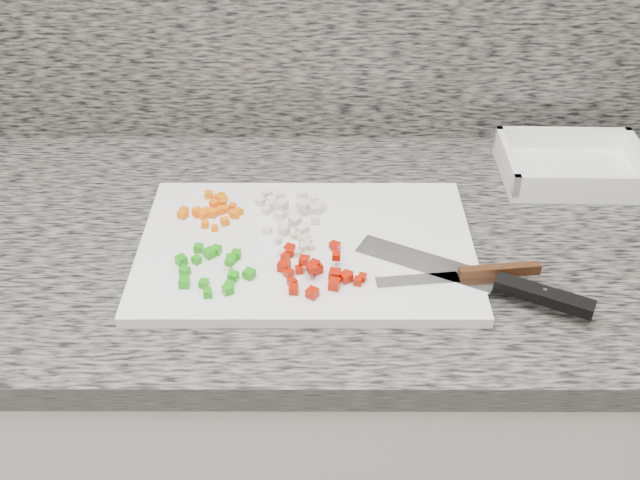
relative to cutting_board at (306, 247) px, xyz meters
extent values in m
cube|color=silver|center=(-0.09, 0.05, -0.48)|extent=(3.92, 0.62, 0.86)
cube|color=#66625A|center=(-0.09, 0.05, -0.03)|extent=(3.96, 0.64, 0.04)
cube|color=white|center=(0.00, 0.00, 0.00)|extent=(0.49, 0.33, 0.02)
cube|color=#F76605|center=(-0.14, 0.12, 0.01)|extent=(0.01, 0.01, 0.01)
cube|color=#F76605|center=(-0.15, 0.07, 0.01)|extent=(0.02, 0.02, 0.01)
cube|color=#F76605|center=(-0.19, 0.07, 0.01)|extent=(0.01, 0.01, 0.01)
cube|color=#F76605|center=(-0.13, 0.08, 0.01)|extent=(0.01, 0.01, 0.01)
cube|color=#F76605|center=(-0.14, 0.07, 0.01)|extent=(0.01, 0.01, 0.01)
cube|color=#F76605|center=(-0.16, 0.12, 0.01)|extent=(0.01, 0.01, 0.01)
cube|color=#F76605|center=(-0.13, 0.11, 0.01)|extent=(0.01, 0.01, 0.01)
cube|color=#F76605|center=(-0.12, 0.09, 0.01)|extent=(0.01, 0.01, 0.01)
cube|color=#F76605|center=(-0.13, 0.10, 0.01)|extent=(0.01, 0.01, 0.01)
cube|color=#F76605|center=(-0.19, 0.07, 0.01)|extent=(0.01, 0.01, 0.01)
cube|color=#F76605|center=(-0.14, 0.08, 0.02)|extent=(0.02, 0.02, 0.01)
cube|color=#F76605|center=(-0.14, 0.03, 0.01)|extent=(0.01, 0.01, 0.01)
cube|color=#F76605|center=(-0.16, 0.06, 0.01)|extent=(0.02, 0.02, 0.01)
cube|color=#F76605|center=(-0.11, 0.07, 0.01)|extent=(0.01, 0.01, 0.01)
cube|color=#F76605|center=(-0.16, 0.08, 0.01)|extent=(0.01, 0.01, 0.01)
cube|color=#F76605|center=(-0.11, 0.07, 0.01)|extent=(0.01, 0.01, 0.01)
cube|color=#F76605|center=(-0.11, 0.06, 0.01)|extent=(0.01, 0.01, 0.01)
cube|color=#F76605|center=(-0.14, 0.11, 0.01)|extent=(0.01, 0.01, 0.01)
cube|color=#F76605|center=(-0.17, 0.07, 0.01)|extent=(0.02, 0.02, 0.01)
cube|color=#F76605|center=(-0.17, 0.07, 0.01)|extent=(0.01, 0.01, 0.01)
cube|color=#F76605|center=(-0.19, 0.06, 0.01)|extent=(0.02, 0.02, 0.01)
cube|color=#F76605|center=(-0.12, 0.05, 0.01)|extent=(0.02, 0.02, 0.01)
cube|color=#F76605|center=(-0.15, 0.04, 0.01)|extent=(0.01, 0.01, 0.01)
cube|color=#F76605|center=(-0.16, 0.07, 0.01)|extent=(0.01, 0.01, 0.01)
cube|color=silver|center=(-0.01, 0.02, 0.01)|extent=(0.02, 0.02, 0.01)
cube|color=silver|center=(-0.01, 0.12, 0.01)|extent=(0.02, 0.02, 0.01)
cube|color=silver|center=(-0.06, 0.12, 0.02)|extent=(0.02, 0.02, 0.01)
cube|color=silver|center=(-0.06, 0.10, 0.01)|extent=(0.02, 0.02, 0.01)
cube|color=silver|center=(-0.06, 0.02, 0.01)|extent=(0.01, 0.01, 0.01)
cube|color=silver|center=(-0.06, 0.08, 0.01)|extent=(0.02, 0.02, 0.01)
cube|color=silver|center=(-0.04, 0.12, 0.02)|extent=(0.02, 0.02, 0.01)
cube|color=silver|center=(0.00, 0.03, 0.01)|extent=(0.01, 0.01, 0.01)
cube|color=silver|center=(0.01, 0.11, 0.01)|extent=(0.01, 0.01, 0.01)
cube|color=silver|center=(0.02, 0.08, 0.02)|extent=(0.02, 0.02, 0.01)
cube|color=silver|center=(-0.06, 0.09, 0.01)|extent=(0.01, 0.01, 0.01)
cube|color=silver|center=(0.01, 0.05, 0.01)|extent=(0.01, 0.01, 0.01)
cube|color=silver|center=(-0.07, 0.10, 0.01)|extent=(0.02, 0.02, 0.01)
cube|color=silver|center=(-0.05, 0.11, 0.01)|extent=(0.02, 0.02, 0.01)
cube|color=silver|center=(-0.04, 0.06, 0.01)|extent=(0.02, 0.02, 0.01)
cube|color=silver|center=(0.01, 0.07, 0.02)|extent=(0.02, 0.02, 0.01)
cube|color=silver|center=(-0.03, 0.02, 0.02)|extent=(0.02, 0.02, 0.01)
cube|color=silver|center=(-0.03, 0.03, 0.01)|extent=(0.02, 0.02, 0.01)
cube|color=silver|center=(-0.07, 0.10, 0.01)|extent=(0.02, 0.02, 0.01)
cube|color=silver|center=(-0.01, 0.07, 0.03)|extent=(0.02, 0.02, 0.01)
cube|color=silver|center=(-0.04, 0.07, 0.03)|extent=(0.02, 0.02, 0.01)
cube|color=silver|center=(-0.02, 0.05, 0.02)|extent=(0.02, 0.02, 0.01)
cube|color=silver|center=(-0.01, 0.09, 0.02)|extent=(0.02, 0.02, 0.01)
cube|color=silver|center=(0.00, 0.03, 0.01)|extent=(0.01, 0.01, 0.01)
cube|color=#1D960D|center=(-0.17, -0.05, 0.01)|extent=(0.02, 0.02, 0.01)
cube|color=#1D960D|center=(-0.10, -0.11, 0.01)|extent=(0.02, 0.02, 0.01)
cube|color=#1D960D|center=(-0.10, -0.10, 0.01)|extent=(0.01, 0.01, 0.01)
cube|color=#1D960D|center=(-0.10, -0.06, 0.02)|extent=(0.01, 0.01, 0.01)
cube|color=#1D960D|center=(-0.13, -0.03, 0.01)|extent=(0.02, 0.02, 0.01)
cube|color=#1D960D|center=(-0.14, -0.03, 0.02)|extent=(0.02, 0.02, 0.01)
cube|color=#1D960D|center=(-0.08, -0.08, 0.02)|extent=(0.02, 0.02, 0.01)
cube|color=#1D960D|center=(-0.10, -0.04, 0.01)|extent=(0.01, 0.01, 0.01)
cube|color=#1D960D|center=(-0.16, -0.10, 0.02)|extent=(0.01, 0.01, 0.01)
cube|color=#1D960D|center=(-0.11, -0.05, 0.01)|extent=(0.01, 0.01, 0.01)
cube|color=#1D960D|center=(-0.17, -0.07, 0.01)|extent=(0.02, 0.02, 0.01)
cube|color=#1D960D|center=(-0.15, -0.02, 0.01)|extent=(0.01, 0.01, 0.01)
cube|color=#1D960D|center=(-0.15, -0.05, 0.01)|extent=(0.02, 0.02, 0.01)
cube|color=#1D960D|center=(-0.13, -0.12, 0.01)|extent=(0.01, 0.01, 0.01)
cube|color=#1D960D|center=(-0.10, -0.04, 0.01)|extent=(0.02, 0.02, 0.01)
cube|color=#1D960D|center=(-0.14, -0.10, 0.01)|extent=(0.01, 0.01, 0.01)
cube|color=#1D960D|center=(-0.10, -0.08, 0.01)|extent=(0.02, 0.02, 0.01)
cube|color=#AB1202|center=(0.04, -0.08, 0.02)|extent=(0.02, 0.02, 0.01)
cube|color=#AB1202|center=(0.04, -0.02, 0.01)|extent=(0.02, 0.02, 0.01)
cube|color=#AB1202|center=(0.01, -0.07, 0.02)|extent=(0.02, 0.02, 0.01)
cube|color=#AB1202|center=(0.08, -0.08, 0.01)|extent=(0.01, 0.01, 0.01)
cube|color=#AB1202|center=(0.02, -0.07, 0.02)|extent=(0.02, 0.02, 0.01)
cube|color=#AB1202|center=(-0.02, -0.02, 0.01)|extent=(0.02, 0.02, 0.01)
cube|color=#AB1202|center=(0.01, -0.12, 0.02)|extent=(0.02, 0.02, 0.01)
cube|color=#AB1202|center=(0.00, -0.06, 0.03)|extent=(0.02, 0.02, 0.01)
cube|color=#AB1202|center=(-0.01, -0.11, 0.01)|extent=(0.01, 0.01, 0.01)
cube|color=#AB1202|center=(-0.01, -0.07, 0.01)|extent=(0.01, 0.01, 0.01)
cube|color=#AB1202|center=(-0.03, -0.06, 0.02)|extent=(0.02, 0.02, 0.01)
cube|color=#AB1202|center=(-0.02, -0.08, 0.01)|extent=(0.02, 0.02, 0.01)
cube|color=#AB1202|center=(0.07, -0.09, 0.01)|extent=(0.01, 0.01, 0.01)
cube|color=#AB1202|center=(-0.03, -0.04, 0.01)|extent=(0.01, 0.01, 0.01)
cube|color=#AB1202|center=(0.04, -0.05, 0.02)|extent=(0.01, 0.01, 0.01)
cube|color=#AB1202|center=(0.04, -0.10, 0.02)|extent=(0.02, 0.02, 0.01)
cube|color=#AB1202|center=(0.06, -0.08, 0.02)|extent=(0.02, 0.02, 0.01)
cube|color=#AB1202|center=(0.06, -0.09, 0.02)|extent=(0.02, 0.02, 0.01)
cube|color=#AB1202|center=(0.04, -0.01, 0.01)|extent=(0.01, 0.01, 0.01)
cube|color=#AB1202|center=(-0.02, -0.10, 0.01)|extent=(0.02, 0.02, 0.01)
cube|color=#AB1202|center=(0.01, -0.08, 0.03)|extent=(0.02, 0.02, 0.01)
cube|color=#AB1202|center=(-0.02, -0.03, 0.01)|extent=(0.01, 0.01, 0.01)
cube|color=beige|center=(-0.02, 0.01, 0.01)|extent=(0.01, 0.01, 0.01)
cube|color=beige|center=(0.00, -0.02, 0.01)|extent=(0.01, 0.01, 0.01)
cube|color=beige|center=(0.01, -0.02, 0.01)|extent=(0.01, 0.01, 0.01)
cube|color=beige|center=(-0.01, 0.01, 0.01)|extent=(0.01, 0.01, 0.01)
cube|color=beige|center=(0.00, 0.01, 0.01)|extent=(0.01, 0.01, 0.01)
cube|color=beige|center=(0.00, -0.01, 0.01)|extent=(0.01, 0.01, 0.01)
cube|color=beige|center=(0.00, -0.03, 0.01)|extent=(0.01, 0.01, 0.01)
cube|color=beige|center=(0.00, 0.00, 0.01)|extent=(0.01, 0.01, 0.01)
cube|color=beige|center=(-0.01, 0.00, 0.01)|extent=(0.01, 0.01, 0.01)
cube|color=beige|center=(0.00, -0.01, 0.01)|extent=(0.01, 0.01, 0.01)
cube|color=beige|center=(-0.01, -0.03, 0.01)|extent=(0.01, 0.01, 0.01)
cube|color=beige|center=(0.00, 0.01, 0.01)|extent=(0.01, 0.01, 0.01)
cube|color=beige|center=(0.00, 0.00, 0.01)|extent=(0.01, 0.01, 0.01)
cube|color=beige|center=(-0.03, -0.03, 0.01)|extent=(0.01, 0.01, 0.01)
cube|color=beige|center=(-0.03, -0.03, 0.01)|extent=(0.01, 0.01, 0.01)
cube|color=beige|center=(-0.04, 0.00, 0.01)|extent=(0.01, 0.01, 0.01)
cube|color=silver|center=(0.17, -0.05, 0.01)|extent=(0.20, 0.13, 0.00)
cube|color=black|center=(0.32, -0.12, 0.02)|extent=(0.13, 0.08, 0.02)
cylinder|color=silver|center=(0.32, -0.12, 0.03)|extent=(0.01, 0.01, 0.00)
cube|color=silver|center=(0.15, -0.09, 0.01)|extent=(0.12, 0.04, 0.00)
cube|color=#462711|center=(0.27, -0.07, 0.02)|extent=(0.12, 0.03, 0.02)
cylinder|color=silver|center=(0.27, -0.07, 0.03)|extent=(0.01, 0.01, 0.00)
cube|color=white|center=(0.45, 0.21, 0.00)|extent=(0.24, 0.18, 0.01)
cube|color=white|center=(0.45, 0.29, 0.02)|extent=(0.24, 0.02, 0.04)
cube|color=white|center=(0.45, 0.13, 0.02)|extent=(0.24, 0.02, 0.04)
cube|color=white|center=(0.34, 0.21, 0.02)|extent=(0.01, 0.17, 0.04)
camera|label=1|loc=(0.02, -0.83, 0.64)|focal=40.00mm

